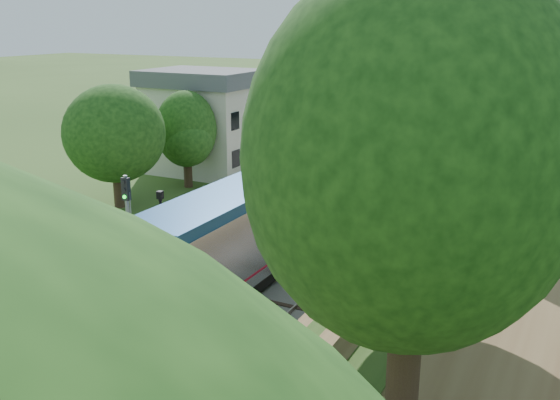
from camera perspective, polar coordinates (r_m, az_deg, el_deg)
The scene contains 10 objects.
trackbed at distance 72.34m, azimuth 17.75°, elevation 6.17°, with size 9.50×170.00×0.28m.
platform at distance 34.42m, azimuth -7.67°, elevation -3.54°, with size 6.40×68.00×0.38m, color #B0A58E.
yellow_stripe at distance 32.89m, azimuth -3.58°, elevation -4.02°, with size 0.55×68.00×0.01m, color gold.
station_building at distance 49.54m, azimuth -7.03°, elevation 7.22°, with size 8.60×6.60×8.00m.
signal_gantry at distance 66.74m, azimuth 17.74°, elevation 9.52°, with size 8.40×0.38×6.20m.
trees_behind_platform at distance 40.39m, azimuth -11.13°, elevation 5.63°, with size 7.82×53.32×7.21m.
train at distance 76.82m, azimuth 17.02°, elevation 8.45°, with size 3.02×120.91×4.43m.
lamppost_far at distance 29.08m, azimuth -10.70°, elevation -3.35°, with size 0.39×0.39×3.95m.
signal_platform at distance 26.06m, azimuth -13.68°, elevation -2.24°, with size 0.32×0.25×5.40m.
signal_farside at distance 36.93m, azimuth 15.13°, elevation 3.52°, with size 0.35×0.27×6.31m.
Camera 1 is at (13.55, -10.45, 11.75)m, focal length 40.00 mm.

